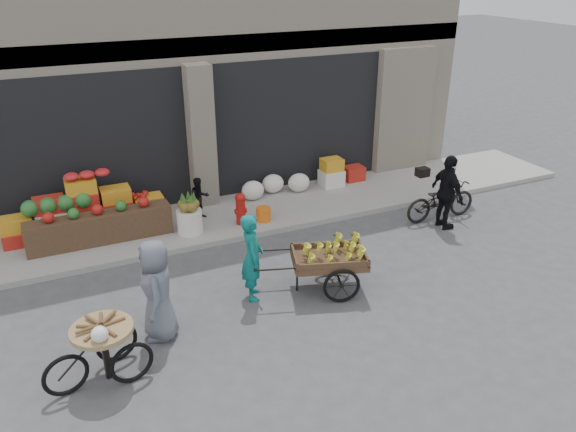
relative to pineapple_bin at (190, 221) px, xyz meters
name	(u,v)px	position (x,y,z in m)	size (l,w,h in m)	color
ground	(298,321)	(0.75, -3.60, -0.37)	(80.00, 80.00, 0.00)	#424244
sidewalk	(218,219)	(0.75, 0.50, -0.31)	(18.00, 2.20, 0.12)	gray
building	(162,41)	(0.75, 4.43, 3.00)	(14.00, 6.45, 7.00)	beige
fruit_display	(95,208)	(-1.73, 0.78, 0.30)	(3.10, 1.12, 1.24)	#B12218
pineapple_bin	(190,221)	(0.00, 0.00, 0.00)	(0.52, 0.52, 0.50)	silver
fire_hydrant	(241,207)	(1.10, -0.05, 0.13)	(0.22, 0.22, 0.71)	#A5140F
orange_bucket	(264,214)	(1.60, -0.10, -0.10)	(0.32, 0.32, 0.30)	orange
right_bay_goods	(311,178)	(3.36, 1.10, 0.04)	(3.35, 0.60, 0.70)	silver
seated_person	(199,198)	(0.40, 0.60, 0.21)	(0.45, 0.35, 0.93)	black
banana_cart	(326,256)	(1.61, -2.93, 0.28)	(2.29, 1.45, 0.89)	brown
vendor_woman	(252,257)	(0.36, -2.62, 0.40)	(0.56, 0.37, 1.55)	#0D6A66
tricycle_cart	(103,344)	(-2.22, -3.70, 0.20)	(1.46, 0.99, 0.95)	#9E7F51
vendor_grey	(157,290)	(-1.32, -3.05, 0.44)	(0.79, 0.52, 1.63)	slate
bicycle	(441,200)	(5.29, -1.41, 0.08)	(0.60, 1.72, 0.90)	black
cyclist	(447,193)	(5.09, -1.81, 0.44)	(0.95, 0.40, 1.63)	black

